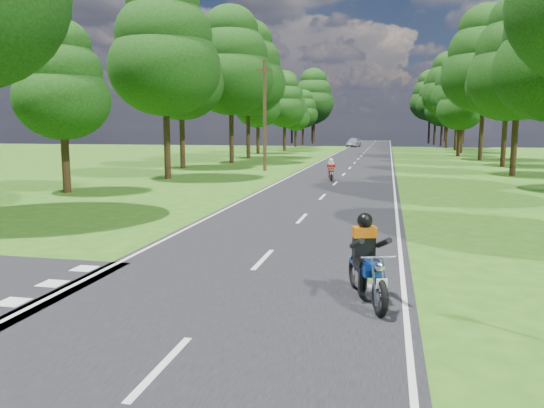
# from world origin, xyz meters

# --- Properties ---
(ground) EXTENTS (160.00, 160.00, 0.00)m
(ground) POSITION_xyz_m (0.00, 0.00, 0.00)
(ground) COLOR #2B5613
(ground) RESTS_ON ground
(main_road) EXTENTS (7.00, 140.00, 0.02)m
(main_road) POSITION_xyz_m (0.00, 50.00, 0.01)
(main_road) COLOR black
(main_road) RESTS_ON ground
(road_markings) EXTENTS (7.40, 140.00, 0.01)m
(road_markings) POSITION_xyz_m (-0.14, 48.13, 0.02)
(road_markings) COLOR silver
(road_markings) RESTS_ON main_road
(treeline) EXTENTS (40.00, 115.35, 14.78)m
(treeline) POSITION_xyz_m (1.43, 60.06, 8.25)
(treeline) COLOR black
(treeline) RESTS_ON ground
(telegraph_pole) EXTENTS (1.20, 0.26, 8.00)m
(telegraph_pole) POSITION_xyz_m (-6.00, 28.00, 4.07)
(telegraph_pole) COLOR #382616
(telegraph_pole) RESTS_ON ground
(rider_near_blue) EXTENTS (1.24, 2.07, 1.63)m
(rider_near_blue) POSITION_xyz_m (2.59, -0.61, 0.84)
(rider_near_blue) COLOR navy
(rider_near_blue) RESTS_ON main_road
(rider_far_red) EXTENTS (0.77, 1.67, 1.34)m
(rider_far_red) POSITION_xyz_m (-0.41, 21.61, 0.69)
(rider_far_red) COLOR maroon
(rider_far_red) RESTS_ON main_road
(distant_car) EXTENTS (2.60, 4.64, 1.49)m
(distant_car) POSITION_xyz_m (-2.60, 77.51, 0.77)
(distant_car) COLOR #B3B6BB
(distant_car) RESTS_ON main_road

